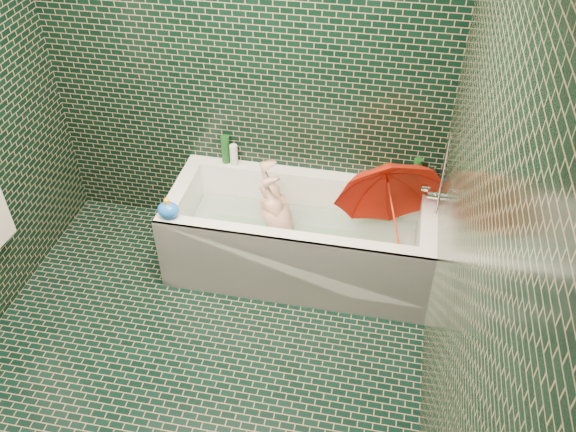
% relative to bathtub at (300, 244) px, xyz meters
% --- Properties ---
extents(floor, '(2.80, 2.80, 0.00)m').
position_rel_bathtub_xyz_m(floor, '(-0.45, -1.01, -0.21)').
color(floor, black).
rests_on(floor, ground).
extents(wall_back, '(2.80, 0.00, 2.80)m').
position_rel_bathtub_xyz_m(wall_back, '(-0.45, 0.39, 1.04)').
color(wall_back, black).
rests_on(wall_back, floor).
extents(wall_right, '(0.00, 2.80, 2.80)m').
position_rel_bathtub_xyz_m(wall_right, '(0.85, -1.01, 1.04)').
color(wall_right, black).
rests_on(wall_right, floor).
extents(bathtub, '(1.70, 0.75, 0.55)m').
position_rel_bathtub_xyz_m(bathtub, '(0.00, 0.00, 0.00)').
color(bathtub, white).
rests_on(bathtub, floor).
extents(bath_mat, '(1.35, 0.47, 0.01)m').
position_rel_bathtub_xyz_m(bath_mat, '(0.00, 0.02, -0.06)').
color(bath_mat, green).
rests_on(bath_mat, bathtub).
extents(water, '(1.48, 0.53, 0.00)m').
position_rel_bathtub_xyz_m(water, '(0.00, 0.02, 0.09)').
color(water, silver).
rests_on(water, bathtub).
extents(faucet, '(0.18, 0.19, 0.55)m').
position_rel_bathtub_xyz_m(faucet, '(0.81, 0.01, 0.56)').
color(faucet, silver).
rests_on(faucet, wall_right).
extents(child, '(1.04, 0.58, 0.41)m').
position_rel_bathtub_xyz_m(child, '(-0.11, 0.01, 0.10)').
color(child, tan).
rests_on(child, bathtub).
extents(umbrella, '(0.99, 0.88, 1.04)m').
position_rel_bathtub_xyz_m(umbrella, '(0.57, -0.00, 0.38)').
color(umbrella, red).
rests_on(umbrella, bathtub).
extents(soap_bottle_a, '(0.12, 0.12, 0.23)m').
position_rel_bathtub_xyz_m(soap_bottle_a, '(0.80, 0.33, 0.34)').
color(soap_bottle_a, white).
rests_on(soap_bottle_a, bathtub).
extents(soap_bottle_b, '(0.11, 0.11, 0.21)m').
position_rel_bathtub_xyz_m(soap_bottle_b, '(0.80, 0.32, 0.34)').
color(soap_bottle_b, '#3D1D70').
rests_on(soap_bottle_b, bathtub).
extents(soap_bottle_c, '(0.14, 0.14, 0.17)m').
position_rel_bathtub_xyz_m(soap_bottle_c, '(0.65, 0.35, 0.34)').
color(soap_bottle_c, '#134317').
rests_on(soap_bottle_c, bathtub).
extents(bottle_right_tall, '(0.07, 0.07, 0.22)m').
position_rel_bathtub_xyz_m(bottle_right_tall, '(0.69, 0.32, 0.45)').
color(bottle_right_tall, '#134317').
rests_on(bottle_right_tall, bathtub).
extents(bottle_right_pump, '(0.06, 0.06, 0.18)m').
position_rel_bathtub_xyz_m(bottle_right_pump, '(0.79, 0.31, 0.43)').
color(bottle_right_pump, silver).
rests_on(bottle_right_pump, bathtub).
extents(bottle_left_tall, '(0.08, 0.08, 0.20)m').
position_rel_bathtub_xyz_m(bottle_left_tall, '(-0.58, 0.36, 0.44)').
color(bottle_left_tall, '#134317').
rests_on(bottle_left_tall, bathtub).
extents(bottle_left_short, '(0.06, 0.06, 0.16)m').
position_rel_bathtub_xyz_m(bottle_left_short, '(-0.52, 0.33, 0.42)').
color(bottle_left_short, white).
rests_on(bottle_left_short, bathtub).
extents(rubber_duck, '(0.13, 0.11, 0.10)m').
position_rel_bathtub_xyz_m(rubber_duck, '(0.48, 0.34, 0.38)').
color(rubber_duck, '#FFB01A').
rests_on(rubber_duck, bathtub).
extents(bath_toy, '(0.14, 0.12, 0.13)m').
position_rel_bathtub_xyz_m(bath_toy, '(-0.76, -0.29, 0.40)').
color(bath_toy, blue).
rests_on(bath_toy, bathtub).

